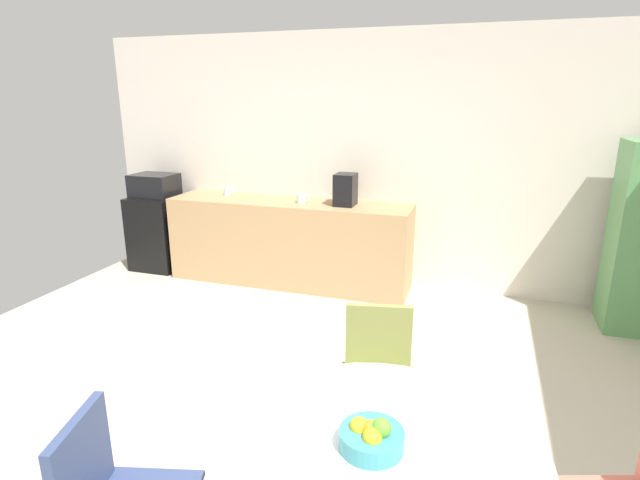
{
  "coord_description": "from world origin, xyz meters",
  "views": [
    {
      "loc": [
        1.16,
        -2.13,
        1.97
      ],
      "look_at": [
        0.07,
        1.21,
        0.95
      ],
      "focal_mm": 28.03,
      "sensor_mm": 36.0,
      "label": 1
    }
  ],
  "objects_px": {
    "mini_fridge": "(159,232)",
    "mug_green": "(301,198)",
    "fruit_bowl": "(371,437)",
    "coffee_maker": "(345,190)",
    "round_table": "(377,478)",
    "mug_white": "(228,191)",
    "chair_olive": "(378,362)",
    "microwave": "(154,185)"
  },
  "relations": [
    {
      "from": "mini_fridge",
      "to": "mug_green",
      "type": "xyz_separation_m",
      "value": [
        1.8,
        -0.04,
        0.52
      ]
    },
    {
      "from": "chair_olive",
      "to": "mini_fridge",
      "type": "bearing_deg",
      "value": 143.43
    },
    {
      "from": "mini_fridge",
      "to": "mug_green",
      "type": "relative_size",
      "value": 6.57
    },
    {
      "from": "fruit_bowl",
      "to": "mug_white",
      "type": "distance_m",
      "value": 4.14
    },
    {
      "from": "round_table",
      "to": "mug_green",
      "type": "distance_m",
      "value": 3.59
    },
    {
      "from": "microwave",
      "to": "round_table",
      "type": "relative_size",
      "value": 0.4
    },
    {
      "from": "fruit_bowl",
      "to": "coffee_maker",
      "type": "relative_size",
      "value": 0.73
    },
    {
      "from": "fruit_bowl",
      "to": "microwave",
      "type": "bearing_deg",
      "value": 134.78
    },
    {
      "from": "mug_white",
      "to": "chair_olive",
      "type": "bearing_deg",
      "value": -47.27
    },
    {
      "from": "round_table",
      "to": "mug_white",
      "type": "relative_size",
      "value": 9.25
    },
    {
      "from": "round_table",
      "to": "mug_white",
      "type": "xyz_separation_m",
      "value": [
        -2.41,
        3.38,
        0.31
      ]
    },
    {
      "from": "round_table",
      "to": "fruit_bowl",
      "type": "height_order",
      "value": "fruit_bowl"
    },
    {
      "from": "round_table",
      "to": "coffee_maker",
      "type": "relative_size",
      "value": 3.73
    },
    {
      "from": "mug_green",
      "to": "fruit_bowl",
      "type": "bearing_deg",
      "value": -65.8
    },
    {
      "from": "microwave",
      "to": "mug_white",
      "type": "relative_size",
      "value": 3.72
    },
    {
      "from": "mini_fridge",
      "to": "coffee_maker",
      "type": "relative_size",
      "value": 2.65
    },
    {
      "from": "mug_white",
      "to": "fruit_bowl",
      "type": "bearing_deg",
      "value": -54.88
    },
    {
      "from": "mini_fridge",
      "to": "fruit_bowl",
      "type": "distance_m",
      "value": 4.65
    },
    {
      "from": "fruit_bowl",
      "to": "chair_olive",
      "type": "bearing_deg",
      "value": 100.0
    },
    {
      "from": "mug_white",
      "to": "mini_fridge",
      "type": "bearing_deg",
      "value": -173.76
    },
    {
      "from": "fruit_bowl",
      "to": "mug_green",
      "type": "xyz_separation_m",
      "value": [
        -1.46,
        3.25,
        0.14
      ]
    },
    {
      "from": "microwave",
      "to": "round_table",
      "type": "height_order",
      "value": "microwave"
    },
    {
      "from": "coffee_maker",
      "to": "fruit_bowl",
      "type": "bearing_deg",
      "value": -73.05
    },
    {
      "from": "round_table",
      "to": "chair_olive",
      "type": "bearing_deg",
      "value": 101.5
    },
    {
      "from": "mini_fridge",
      "to": "mug_green",
      "type": "height_order",
      "value": "mug_green"
    },
    {
      "from": "mug_green",
      "to": "chair_olive",
      "type": "bearing_deg",
      "value": -60.3
    },
    {
      "from": "chair_olive",
      "to": "fruit_bowl",
      "type": "height_order",
      "value": "fruit_bowl"
    },
    {
      "from": "mug_green",
      "to": "coffee_maker",
      "type": "relative_size",
      "value": 0.4
    },
    {
      "from": "microwave",
      "to": "coffee_maker",
      "type": "bearing_deg",
      "value": 0.0
    },
    {
      "from": "mini_fridge",
      "to": "fruit_bowl",
      "type": "xyz_separation_m",
      "value": [
        3.27,
        -3.29,
        0.38
      ]
    },
    {
      "from": "round_table",
      "to": "chair_olive",
      "type": "height_order",
      "value": "chair_olive"
    },
    {
      "from": "mug_green",
      "to": "mug_white",
      "type": "bearing_deg",
      "value": 171.75
    },
    {
      "from": "mini_fridge",
      "to": "chair_olive",
      "type": "xyz_separation_m",
      "value": [
        3.09,
        -2.29,
        0.1
      ]
    },
    {
      "from": "round_table",
      "to": "mug_green",
      "type": "height_order",
      "value": "mug_green"
    },
    {
      "from": "chair_olive",
      "to": "fruit_bowl",
      "type": "xyz_separation_m",
      "value": [
        0.18,
        -1.0,
        0.28
      ]
    },
    {
      "from": "chair_olive",
      "to": "fruit_bowl",
      "type": "distance_m",
      "value": 1.05
    },
    {
      "from": "mini_fridge",
      "to": "mug_green",
      "type": "bearing_deg",
      "value": -1.17
    },
    {
      "from": "fruit_bowl",
      "to": "coffee_maker",
      "type": "bearing_deg",
      "value": 106.95
    },
    {
      "from": "mini_fridge",
      "to": "coffee_maker",
      "type": "bearing_deg",
      "value": 0.0
    },
    {
      "from": "mug_green",
      "to": "coffee_maker",
      "type": "bearing_deg",
      "value": 4.58
    },
    {
      "from": "fruit_bowl",
      "to": "round_table",
      "type": "bearing_deg",
      "value": 10.17
    },
    {
      "from": "mini_fridge",
      "to": "mug_green",
      "type": "distance_m",
      "value": 1.88
    }
  ]
}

